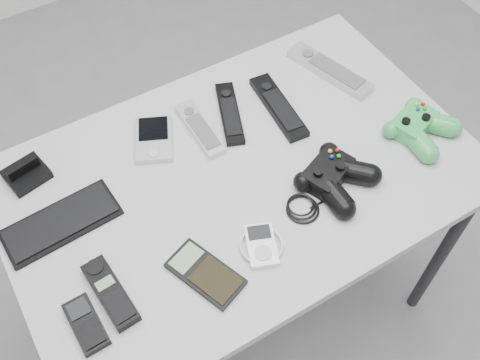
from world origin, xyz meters
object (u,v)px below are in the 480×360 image
remote_silver_b (329,69)px  pda (154,139)px  remote_silver_a (200,128)px  mp3_player (261,245)px  cordless_handset (110,292)px  remote_black_b (279,106)px  pda_keyboard (61,222)px  mobile_phone (86,324)px  controller_green (419,126)px  controller_black (334,175)px  calculator (205,273)px  remote_black_a (230,113)px  desk (241,189)px

remote_silver_b → pda: bearing=161.3°
remote_silver_a → mp3_player: (-0.04, -0.33, -0.00)m
remote_silver_b → cordless_handset: size_ratio=1.53×
cordless_handset → remote_black_b: bearing=19.6°
remote_silver_a → remote_silver_b: remote_silver_b is taller
pda_keyboard → pda: (0.26, 0.10, 0.00)m
mobile_phone → controller_green: controller_green is taller
pda_keyboard → mobile_phone: mobile_phone is taller
remote_silver_a → controller_black: controller_black is taller
calculator → remote_black_b: bearing=18.5°
pda_keyboard → remote_black_a: (0.45, 0.08, 0.00)m
controller_black → pda_keyboard: bearing=138.1°
remote_black_b → calculator: remote_black_b is taller
remote_silver_b → controller_green: bearing=-93.7°
desk → remote_black_b: size_ratio=4.81×
pda → mobile_phone: 0.45m
pda_keyboard → remote_silver_b: 0.74m
pda_keyboard → calculator: (0.20, -0.25, 0.00)m
pda_keyboard → remote_black_a: size_ratio=1.25×
remote_silver_a → mp3_player: size_ratio=1.84×
remote_silver_b → desk: bearing=-172.1°
remote_black_a → controller_green: 0.44m
remote_black_b → mobile_phone: size_ratio=1.92×
remote_silver_b → cordless_handset: (-0.71, -0.28, 0.00)m
controller_black → mp3_player: bearing=172.8°
mobile_phone → remote_black_a: bearing=31.1°
remote_silver_a → remote_black_a: 0.08m
mobile_phone → remote_silver_a: bearing=35.6°
remote_silver_a → remote_black_b: size_ratio=0.82×
pda_keyboard → mp3_player: mp3_player is taller
remote_silver_b → cordless_handset: 0.77m
calculator → desk: bearing=22.9°
mp3_player → controller_green: bearing=30.5°
remote_black_a → controller_black: 0.30m
cordless_handset → desk: bearing=14.0°
remote_black_a → calculator: size_ratio=1.26×
pda → controller_black: (0.28, -0.30, 0.02)m
remote_silver_a → pda_keyboard: bearing=-167.5°
remote_silver_a → mobile_phone: 0.51m
pda → remote_silver_b: remote_silver_b is taller
remote_silver_b → controller_black: bearing=-140.7°
mp3_player → pda_keyboard: bearing=163.8°
pda_keyboard → remote_black_a: bearing=6.9°
controller_green → desk: bearing=148.0°
calculator → controller_black: bearing=-12.0°
remote_black_a → mp3_player: (-0.12, -0.34, -0.00)m
controller_black → pda: bearing=111.5°
cordless_handset → mp3_player: (0.30, -0.06, -0.00)m
controller_black → controller_green: (0.25, 0.01, -0.00)m
pda → controller_green: (0.54, -0.29, 0.02)m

